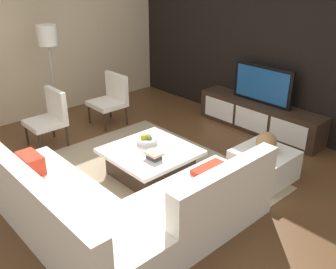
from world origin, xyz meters
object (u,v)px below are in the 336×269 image
Objects in this scene: sectional_couch at (115,208)px; decorative_ball at (266,142)px; accent_chair_far at (111,96)px; book_stack at (154,155)px; coffee_table at (150,162)px; television at (262,84)px; fruit_bowl at (147,140)px; media_console at (259,117)px; ottoman at (264,165)px; floor_lamp at (48,42)px; accent_chair_near at (50,115)px.

sectional_couch reaches higher than decorative_ball.
decorative_ball is (2.91, 0.37, 0.04)m from accent_chair_far.
sectional_couch is 0.98m from book_stack.
coffee_table is 1.22× the size of accent_chair_far.
television is 2.25m from fruit_bowl.
media_console is 8.50× the size of decorative_ball.
accent_chair_far reaches higher than book_stack.
sectional_couch is 1.37m from fruit_bowl.
decorative_ball is at bearing 77.93° from sectional_couch.
decorative_ball is at bearing 180.00° from ottoman.
television is 3.52m from floor_lamp.
television is 1.69m from ottoman.
television is at bearing 52.66° from accent_chair_near.
sectional_couch is 2.45m from accent_chair_near.
sectional_couch reaches higher than fruit_bowl.
book_stack is (0.22, -0.12, 0.23)m from coffee_table.
sectional_couch is at bearing -102.07° from ottoman.
ottoman is at bearing 0.00° from decorative_ball.
floor_lamp is 7.93× the size of book_stack.
accent_chair_near is (-1.87, -2.80, 0.24)m from media_console.
coffee_table is at bearing -92.49° from media_console.
ottoman is at bearing -52.48° from media_console.
media_console is at bearing 52.65° from accent_chair_near.
accent_chair_far is 3.32× the size of decorative_ball.
ottoman is (3.46, 1.14, -1.25)m from floor_lamp.
accent_chair_near reaches higher than coffee_table.
sectional_couch is at bearing -58.34° from coffee_table.
accent_chair_near is at bearing -169.14° from book_stack.
sectional_couch is 8.96× the size of fruit_bowl.
decorative_ball is (3.46, 1.14, -0.91)m from floor_lamp.
television is at bearing 87.51° from coffee_table.
media_console is 3.34m from sectional_couch.
accent_chair_far reaches higher than decorative_ball.
media_console is 3.18× the size of ottoman.
book_stack is (-0.84, -1.17, 0.23)m from ottoman.
sectional_couch is (0.52, -3.30, 0.03)m from media_console.
floor_lamp is at bearing -161.82° from decorative_ball.
book_stack is at bearing -29.29° from coffee_table.
sectional_couch is 2.36× the size of coffee_table.
decorative_ball is 1.44m from book_stack.
floor_lamp is at bearing -136.34° from media_console.
media_console is 2.56× the size of accent_chair_far.
television reaches higher than decorative_ball.
coffee_table is 0.30m from fruit_bowl.
coffee_table is 1.22× the size of accent_chair_near.
book_stack is at bearing -125.62° from decorative_ball.
sectional_couch is (0.52, -3.30, -0.53)m from television.
ottoman is 3.24× the size of book_stack.
book_stack is (0.12, -2.42, 0.18)m from media_console.
fruit_bowl is at bearing 151.35° from coffee_table.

